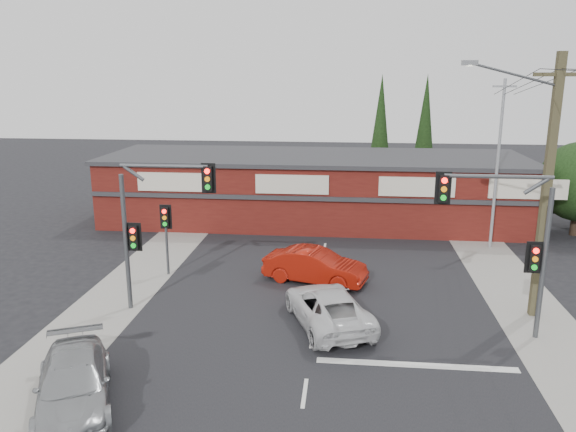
# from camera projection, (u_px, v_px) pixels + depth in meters

# --- Properties ---
(ground) EXTENTS (120.00, 120.00, 0.00)m
(ground) POSITION_uv_depth(u_px,v_px,m) (312.00, 339.00, 20.07)
(ground) COLOR black
(ground) RESTS_ON ground
(road_strip) EXTENTS (14.00, 70.00, 0.01)m
(road_strip) POSITION_uv_depth(u_px,v_px,m) (319.00, 288.00, 24.89)
(road_strip) COLOR black
(road_strip) RESTS_ON ground
(verge_left) EXTENTS (3.00, 70.00, 0.02)m
(verge_left) POSITION_uv_depth(u_px,v_px,m) (134.00, 280.00, 25.75)
(verge_left) COLOR gray
(verge_left) RESTS_ON ground
(verge_right) EXTENTS (3.00, 70.00, 0.02)m
(verge_right) POSITION_uv_depth(u_px,v_px,m) (517.00, 295.00, 24.03)
(verge_right) COLOR gray
(verge_right) RESTS_ON ground
(stop_line) EXTENTS (6.50, 0.35, 0.01)m
(stop_line) POSITION_uv_depth(u_px,v_px,m) (416.00, 365.00, 18.27)
(stop_line) COLOR silver
(stop_line) RESTS_ON ground
(white_suv) EXTENTS (3.99, 5.63, 1.42)m
(white_suv) POSITION_uv_depth(u_px,v_px,m) (328.00, 307.00, 21.09)
(white_suv) COLOR silver
(white_suv) RESTS_ON ground
(silver_suv) EXTENTS (3.84, 5.32, 1.43)m
(silver_suv) POSITION_uv_depth(u_px,v_px,m) (74.00, 384.00, 15.84)
(silver_suv) COLOR #989B9D
(silver_suv) RESTS_ON ground
(red_sedan) EXTENTS (4.92, 2.83, 1.53)m
(red_sedan) POSITION_uv_depth(u_px,v_px,m) (315.00, 266.00, 25.43)
(red_sedan) COLOR #981509
(red_sedan) RESTS_ON ground
(lane_dashes) EXTENTS (0.12, 34.16, 0.01)m
(lane_dashes) POSITION_uv_depth(u_px,v_px,m) (309.00, 363.00, 18.41)
(lane_dashes) COLOR silver
(lane_dashes) RESTS_ON ground
(shop_building) EXTENTS (27.30, 8.40, 4.22)m
(shop_building) POSITION_uv_depth(u_px,v_px,m) (314.00, 187.00, 36.02)
(shop_building) COLOR #4C130F
(shop_building) RESTS_ON ground
(conifer_near) EXTENTS (1.80, 1.80, 9.25)m
(conifer_near) POSITION_uv_depth(u_px,v_px,m) (380.00, 126.00, 41.50)
(conifer_near) COLOR #2D2116
(conifer_near) RESTS_ON ground
(conifer_far) EXTENTS (1.80, 1.80, 9.25)m
(conifer_far) POSITION_uv_depth(u_px,v_px,m) (425.00, 124.00, 43.08)
(conifer_far) COLOR #2D2116
(conifer_far) RESTS_ON ground
(traffic_mast_left) EXTENTS (3.77, 0.27, 5.97)m
(traffic_mast_left) POSITION_uv_depth(u_px,v_px,m) (151.00, 215.00, 21.69)
(traffic_mast_left) COLOR #47494C
(traffic_mast_left) RESTS_ON ground
(traffic_mast_right) EXTENTS (3.96, 0.27, 5.97)m
(traffic_mast_right) POSITION_uv_depth(u_px,v_px,m) (513.00, 231.00, 19.37)
(traffic_mast_right) COLOR #47494C
(traffic_mast_right) RESTS_ON ground
(pedestal_signal) EXTENTS (0.55, 0.27, 3.38)m
(pedestal_signal) POSITION_uv_depth(u_px,v_px,m) (166.00, 225.00, 26.00)
(pedestal_signal) COLOR #47494C
(pedestal_signal) RESTS_ON ground
(utility_pole) EXTENTS (4.38, 0.59, 10.00)m
(utility_pole) POSITION_uv_depth(u_px,v_px,m) (544.00, 180.00, 20.78)
(utility_pole) COLOR #4B442A
(utility_pole) RESTS_ON ground
(steel_pole) EXTENTS (1.20, 0.16, 9.00)m
(steel_pole) POSITION_uv_depth(u_px,v_px,m) (498.00, 162.00, 29.57)
(steel_pole) COLOR gray
(steel_pole) RESTS_ON ground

